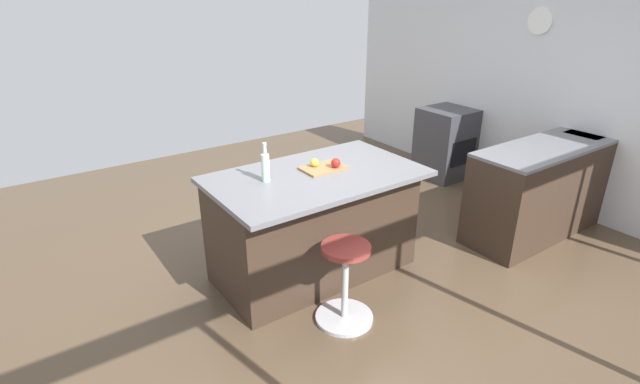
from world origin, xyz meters
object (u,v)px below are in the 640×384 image
object	(u,v)px
stool_by_window	(345,286)
apple_red	(336,163)
water_bottle	(265,166)
kitchen_island	(313,223)
oven_range	(446,143)
apple_yellow	(314,162)
cutting_board	(323,168)

from	to	relation	value
stool_by_window	apple_red	distance (m)	1.01
apple_red	water_bottle	xyz separation A→B (m)	(0.59, -0.11, 0.06)
kitchen_island	oven_range	bearing A→B (deg)	-161.16
apple_yellow	apple_red	size ratio (longest dim) A/B	0.88
stool_by_window	cutting_board	xyz separation A→B (m)	(-0.30, -0.70, 0.65)
kitchen_island	stool_by_window	xyz separation A→B (m)	(0.19, 0.69, -0.17)
stool_by_window	cutting_board	world-z (taller)	cutting_board
apple_red	water_bottle	size ratio (longest dim) A/B	0.26
oven_range	apple_yellow	size ratio (longest dim) A/B	12.78
oven_range	cutting_board	world-z (taller)	cutting_board
oven_range	water_bottle	bearing A→B (deg)	15.62
oven_range	cutting_board	size ratio (longest dim) A/B	2.49
stool_by_window	water_bottle	bearing A→B (deg)	-73.80
cutting_board	stool_by_window	bearing A→B (deg)	66.86
apple_yellow	water_bottle	xyz separation A→B (m)	(0.46, 0.01, 0.07)
stool_by_window	water_bottle	world-z (taller)	water_bottle
kitchen_island	apple_red	world-z (taller)	apple_red
cutting_board	apple_yellow	bearing A→B (deg)	-43.91
stool_by_window	apple_red	bearing A→B (deg)	-120.68
oven_range	apple_red	world-z (taller)	apple_red
kitchen_island	cutting_board	xyz separation A→B (m)	(-0.11, -0.01, 0.47)
apple_yellow	water_bottle	size ratio (longest dim) A/B	0.22
stool_by_window	apple_yellow	bearing A→B (deg)	-108.03
kitchen_island	cutting_board	world-z (taller)	cutting_board
oven_range	stool_by_window	world-z (taller)	oven_range
kitchen_island	cutting_board	size ratio (longest dim) A/B	4.78
stool_by_window	water_bottle	xyz separation A→B (m)	(0.22, -0.75, 0.76)
stool_by_window	apple_red	xyz separation A→B (m)	(-0.38, -0.63, 0.70)
oven_range	kitchen_island	xyz separation A→B (m)	(2.71, 0.92, 0.03)
cutting_board	apple_red	distance (m)	0.11
water_bottle	apple_yellow	bearing A→B (deg)	-178.89
apple_yellow	water_bottle	world-z (taller)	water_bottle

